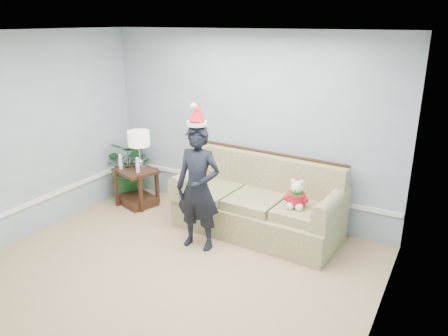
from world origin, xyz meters
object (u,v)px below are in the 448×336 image
table_lamp (139,140)px  man (198,188)px  houseplant (131,168)px  teddy_bear (296,197)px  side_table (137,191)px  sofa (259,206)px

table_lamp → man: size_ratio=0.37×
man → table_lamp: bearing=149.3°
table_lamp → man: man is taller
houseplant → teddy_bear: 3.04m
man → side_table: bearing=152.1°
man → teddy_bear: man is taller
sofa → man: man is taller
man → teddy_bear: size_ratio=4.28×
side_table → table_lamp: (0.04, 0.07, 0.82)m
sofa → side_table: bearing=-173.4°
table_lamp → side_table: bearing=-118.1°
sofa → teddy_bear: bearing=-13.8°
sofa → houseplant: (-2.42, 0.17, 0.11)m
sofa → table_lamp: 2.15m
sofa → side_table: (-2.08, -0.11, -0.14)m
table_lamp → man: bearing=-25.5°
man → houseplant: bearing=148.6°
sofa → table_lamp: (-2.04, -0.04, 0.68)m
man → sofa: bearing=52.6°
houseplant → man: size_ratio=0.59×
table_lamp → houseplant: (-0.39, 0.21, -0.57)m
sofa → teddy_bear: size_ratio=6.07×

